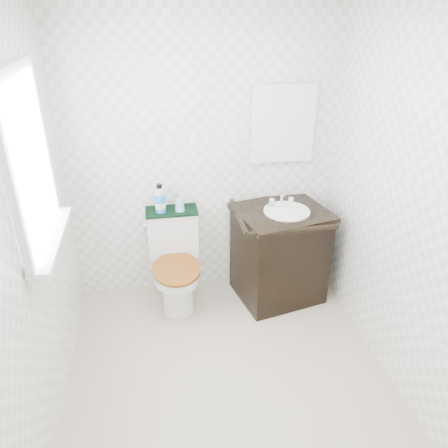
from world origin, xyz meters
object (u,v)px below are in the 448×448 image
object	(u,v)px
vanity	(279,252)
cup	(180,205)
trash_bin	(261,282)
toilet	(175,266)
mouthwash_bottle	(160,199)

from	to	relation	value
vanity	cup	size ratio (longest dim) A/B	9.38
trash_bin	vanity	bearing A→B (deg)	-5.04
toilet	mouthwash_bottle	world-z (taller)	mouthwash_bottle
cup	toilet	bearing A→B (deg)	-124.79
toilet	trash_bin	bearing A→B (deg)	-4.05
toilet	vanity	size ratio (longest dim) A/B	0.86
cup	trash_bin	bearing A→B (deg)	-12.64
trash_bin	mouthwash_bottle	distance (m)	1.15
toilet	cup	size ratio (longest dim) A/B	8.08
vanity	mouthwash_bottle	bearing A→B (deg)	169.88
vanity	trash_bin	size ratio (longest dim) A/B	3.54
trash_bin	mouthwash_bottle	world-z (taller)	mouthwash_bottle
mouthwash_bottle	trash_bin	bearing A→B (deg)	-11.00
trash_bin	cup	distance (m)	1.00
mouthwash_bottle	vanity	bearing A→B (deg)	-10.12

